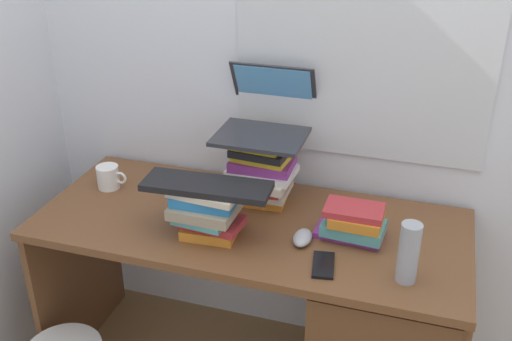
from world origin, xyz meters
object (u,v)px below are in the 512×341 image
at_px(laptop, 266,116).
at_px(cell_phone, 323,265).
at_px(keyboard, 207,186).
at_px(desk, 351,321).
at_px(computer_mouse, 303,238).
at_px(book_stack_side, 354,223).
at_px(book_stack_tall, 261,170).
at_px(book_stack_keyboard_riser, 207,211).
at_px(water_bottle, 409,253).
at_px(mug, 109,177).

xyz_separation_m(laptop, cell_phone, (0.31, -0.40, -0.30)).
bearing_deg(keyboard, desk, 7.95).
bearing_deg(desk, computer_mouse, -164.19).
bearing_deg(desk, book_stack_side, 129.51).
distance_m(desk, keyboard, 0.71).
distance_m(book_stack_tall, book_stack_side, 0.40).
bearing_deg(book_stack_keyboard_riser, cell_phone, -9.29).
height_order(book_stack_keyboard_riser, cell_phone, book_stack_keyboard_riser).
relative_size(keyboard, computer_mouse, 4.04).
bearing_deg(book_stack_tall, computer_mouse, -46.41).
xyz_separation_m(book_stack_side, cell_phone, (-0.06, -0.19, -0.05)).
relative_size(desk, keyboard, 3.57).
bearing_deg(keyboard, water_bottle, -8.24).
distance_m(keyboard, mug, 0.54).
xyz_separation_m(book_stack_keyboard_riser, mug, (-0.48, 0.19, -0.05)).
height_order(desk, book_stack_tall, book_stack_tall).
bearing_deg(cell_phone, book_stack_tall, 123.40).
distance_m(desk, water_bottle, 0.48).
distance_m(mug, water_bottle, 1.17).
bearing_deg(laptop, book_stack_tall, -90.41).
distance_m(keyboard, cell_phone, 0.45).
bearing_deg(laptop, keyboard, -106.43).
bearing_deg(desk, book_stack_keyboard_riser, -169.19).
height_order(keyboard, cell_phone, keyboard).
distance_m(laptop, keyboard, 0.38).
xyz_separation_m(mug, cell_phone, (0.89, -0.26, -0.04)).
relative_size(desk, computer_mouse, 14.43).
xyz_separation_m(keyboard, cell_phone, (0.41, -0.06, -0.18)).
xyz_separation_m(computer_mouse, mug, (-0.80, 0.15, 0.03)).
xyz_separation_m(book_stack_side, mug, (-0.95, 0.07, -0.01)).
height_order(book_stack_tall, mug, book_stack_tall).
bearing_deg(cell_phone, desk, 53.40).
distance_m(book_stack_tall, laptop, 0.19).
relative_size(book_stack_side, mug, 1.93).
height_order(laptop, computer_mouse, laptop).
distance_m(laptop, mug, 0.66).
xyz_separation_m(laptop, water_bottle, (0.55, -0.40, -0.21)).
relative_size(desk, book_stack_side, 6.41).
relative_size(laptop, cell_phone, 2.62).
bearing_deg(book_stack_side, book_stack_keyboard_riser, -165.28).
xyz_separation_m(book_stack_keyboard_riser, keyboard, (0.00, -0.00, 0.09)).
distance_m(computer_mouse, water_bottle, 0.37).
relative_size(book_stack_tall, computer_mouse, 2.44).
relative_size(laptop, mug, 2.94).
relative_size(book_stack_keyboard_riser, laptop, 0.68).
height_order(book_stack_keyboard_riser, water_bottle, water_bottle).
bearing_deg(computer_mouse, mug, 169.46).
bearing_deg(mug, water_bottle, -12.50).
distance_m(book_stack_keyboard_riser, water_bottle, 0.66).
xyz_separation_m(book_stack_tall, water_bottle, (0.55, -0.33, -0.03)).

